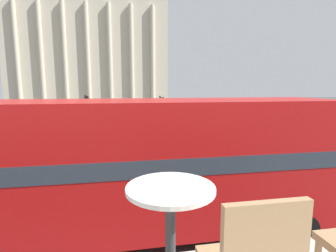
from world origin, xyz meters
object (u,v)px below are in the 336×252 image
object	(u,v)px
traffic_light_mid	(161,114)
pedestrian_white	(185,114)
pedestrian_grey	(269,139)
pedestrian_blue	(86,131)
plaza_building_left	(91,51)
traffic_light_far	(87,110)
double_decker_bus	(141,164)
cafe_dining_table	(171,214)
traffic_light_near	(93,133)
pedestrian_olive	(159,118)

from	to	relation	value
traffic_light_mid	pedestrian_white	size ratio (longest dim) A/B	2.23
pedestrian_grey	pedestrian_blue	bearing A→B (deg)	-67.39
traffic_light_mid	pedestrian_white	bearing A→B (deg)	69.55
plaza_building_left	pedestrian_blue	xyz separation A→B (m)	(3.25, -39.98, -11.20)
plaza_building_left	traffic_light_far	world-z (taller)	plaza_building_left
double_decker_bus	traffic_light_far	xyz separation A→B (m)	(-3.51, 16.80, 0.17)
cafe_dining_table	plaza_building_left	size ratio (longest dim) A/B	0.02
traffic_light_near	pedestrian_white	size ratio (longest dim) A/B	2.16
plaza_building_left	traffic_light_near	size ratio (longest dim) A/B	8.67
plaza_building_left	pedestrian_grey	world-z (taller)	plaza_building_left
cafe_dining_table	pedestrian_grey	bearing A→B (deg)	56.24
traffic_light_far	pedestrian_blue	bearing A→B (deg)	-84.98
traffic_light_near	pedestrian_grey	bearing A→B (deg)	17.63
traffic_light_mid	pedestrian_olive	distance (m)	11.38
double_decker_bus	cafe_dining_table	size ratio (longest dim) A/B	15.51
plaza_building_left	traffic_light_near	world-z (taller)	plaza_building_left
plaza_building_left	pedestrian_white	bearing A→B (deg)	-63.46
cafe_dining_table	plaza_building_left	distance (m)	60.68
traffic_light_near	pedestrian_olive	bearing A→B (deg)	72.56
pedestrian_blue	double_decker_bus	bearing A→B (deg)	27.75
traffic_light_near	traffic_light_mid	xyz separation A→B (m)	(4.15, 6.56, 0.08)
plaza_building_left	traffic_light_near	distance (m)	50.44
double_decker_bus	plaza_building_left	distance (m)	55.46
traffic_light_near	traffic_light_far	size ratio (longest dim) A/B	0.98
cafe_dining_table	traffic_light_near	size ratio (longest dim) A/B	0.20
cafe_dining_table	pedestrian_olive	distance (m)	28.63
cafe_dining_table	traffic_light_mid	world-z (taller)	traffic_light_mid
traffic_light_near	pedestrian_grey	xyz separation A→B (m)	(10.91, 3.47, -1.38)
double_decker_bus	pedestrian_blue	size ratio (longest dim) A/B	6.41
plaza_building_left	pedestrian_blue	bearing A→B (deg)	-85.35
traffic_light_far	pedestrian_olive	size ratio (longest dim) A/B	2.30
plaza_building_left	traffic_light_mid	xyz separation A→B (m)	(8.87, -42.70, -9.71)
plaza_building_left	pedestrian_grey	distance (m)	49.66
plaza_building_left	traffic_light_mid	world-z (taller)	plaza_building_left
pedestrian_blue	pedestrian_olive	bearing A→B (deg)	155.01
plaza_building_left	traffic_light_far	bearing A→B (deg)	-85.38
double_decker_bus	traffic_light_mid	distance (m)	11.71
traffic_light_near	traffic_light_far	distance (m)	12.01
pedestrian_blue	pedestrian_white	size ratio (longest dim) A/B	1.02
pedestrian_grey	cafe_dining_table	bearing A→B (deg)	13.98
plaza_building_left	double_decker_bus	bearing A→B (deg)	-83.13
traffic_light_far	pedestrian_white	world-z (taller)	traffic_light_far
traffic_light_near	pedestrian_blue	world-z (taller)	traffic_light_near
cafe_dining_table	traffic_light_near	world-z (taller)	cafe_dining_table
double_decker_bus	pedestrian_white	xyz separation A→B (m)	(7.67, 25.76, -1.32)
traffic_light_near	pedestrian_blue	xyz separation A→B (m)	(-1.47, 9.27, -1.41)
traffic_light_mid	pedestrian_white	xyz separation A→B (m)	(5.33, 14.29, -1.52)
pedestrian_olive	traffic_light_near	bearing A→B (deg)	45.51
pedestrian_grey	pedestrian_blue	world-z (taller)	pedestrian_grey
traffic_light_near	pedestrian_grey	size ratio (longest dim) A/B	2.05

